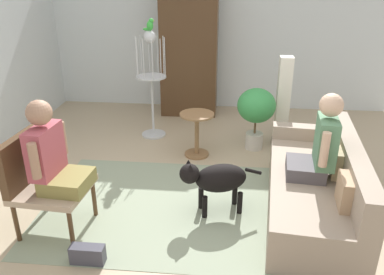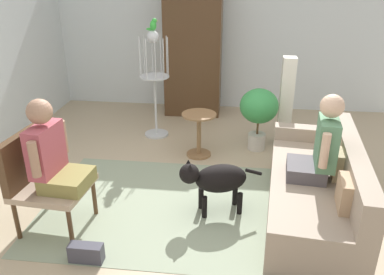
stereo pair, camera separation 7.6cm
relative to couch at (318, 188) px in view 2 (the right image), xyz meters
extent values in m
plane|color=tan|center=(-1.27, 0.05, -0.29)|extent=(7.80, 7.80, 0.00)
cube|color=silver|center=(-1.27, 3.36, 0.97)|extent=(6.18, 0.12, 2.52)
cube|color=gray|center=(-1.40, -0.08, -0.29)|extent=(2.97, 2.00, 0.01)
cube|color=gray|center=(-0.05, -0.02, -0.07)|extent=(1.05, 2.13, 0.44)
cube|color=gray|center=(0.28, -0.05, 0.32)|extent=(0.38, 2.06, 0.35)
cube|color=gray|center=(0.04, 0.91, 0.23)|extent=(0.87, 0.26, 0.17)
cube|color=tan|center=(0.10, -0.55, 0.29)|extent=(0.13, 0.33, 0.28)
cube|color=#C6B284|center=(0.16, 0.01, 0.29)|extent=(0.13, 0.29, 0.28)
cube|color=#C6B284|center=(0.21, 0.57, 0.29)|extent=(0.13, 0.31, 0.28)
cylinder|color=#4C331E|center=(-2.28, -0.30, -0.09)|extent=(0.04, 0.04, 0.41)
cylinder|color=#4C331E|center=(-2.32, -0.82, -0.09)|extent=(0.04, 0.04, 0.41)
cylinder|color=#4C331E|center=(-2.82, -0.26, -0.09)|extent=(0.04, 0.04, 0.41)
cylinder|color=#4C331E|center=(-2.86, -0.78, -0.09)|extent=(0.04, 0.04, 0.41)
cube|color=tan|center=(-2.57, -0.54, 0.15)|extent=(0.69, 0.67, 0.06)
cube|color=#4C331E|center=(-2.85, -0.51, 0.43)|extent=(0.13, 0.63, 0.50)
cube|color=#524D53|center=(-0.14, -0.01, 0.22)|extent=(0.42, 0.45, 0.14)
cube|color=#598C66|center=(0.02, -0.03, 0.53)|extent=(0.22, 0.43, 0.49)
sphere|color=#DDB293|center=(0.02, -0.03, 0.90)|extent=(0.22, 0.22, 0.22)
cylinder|color=#DDB293|center=(-0.05, -0.27, 0.55)|extent=(0.08, 0.08, 0.34)
cylinder|color=#DDB293|center=(0.00, 0.22, 0.55)|extent=(0.08, 0.08, 0.34)
cube|color=olive|center=(-2.42, -0.55, 0.25)|extent=(0.44, 0.45, 0.14)
cube|color=#B24C59|center=(-2.59, -0.54, 0.55)|extent=(0.21, 0.43, 0.47)
sphere|color=#A57A60|center=(-2.59, -0.54, 0.92)|extent=(0.23, 0.23, 0.23)
cylinder|color=#A57A60|center=(-2.53, -0.29, 0.58)|extent=(0.08, 0.08, 0.33)
cylinder|color=#A57A60|center=(-2.57, -0.79, 0.58)|extent=(0.08, 0.08, 0.33)
cylinder|color=olive|center=(-1.35, 1.22, 0.30)|extent=(0.46, 0.46, 0.02)
cylinder|color=olive|center=(-1.35, 1.22, 0.00)|extent=(0.06, 0.06, 0.58)
cylinder|color=olive|center=(-1.35, 1.22, -0.28)|extent=(0.33, 0.33, 0.03)
ellipsoid|color=black|center=(-0.99, -0.09, 0.10)|extent=(0.60, 0.44, 0.29)
sphere|color=black|center=(-1.31, -0.18, 0.19)|extent=(0.20, 0.20, 0.20)
cone|color=black|center=(-1.29, -0.23, 0.29)|extent=(0.06, 0.06, 0.06)
cone|color=black|center=(-1.32, -0.14, 0.29)|extent=(0.06, 0.06, 0.06)
cylinder|color=black|center=(-0.66, 0.02, 0.14)|extent=(0.18, 0.09, 0.10)
cylinder|color=black|center=(-1.14, -0.23, -0.17)|extent=(0.06, 0.06, 0.25)
cylinder|color=black|center=(-1.20, -0.06, -0.17)|extent=(0.06, 0.06, 0.25)
cylinder|color=black|center=(-0.79, -0.12, -0.17)|extent=(0.06, 0.06, 0.25)
cylinder|color=black|center=(-0.84, 0.05, -0.17)|extent=(0.06, 0.06, 0.25)
cylinder|color=silver|center=(-2.07, 1.84, -0.28)|extent=(0.36, 0.36, 0.03)
cylinder|color=silver|center=(-2.07, 1.84, 0.16)|extent=(0.04, 0.04, 0.91)
cylinder|color=silver|center=(-2.07, 1.84, 0.63)|extent=(0.43, 0.43, 0.02)
cylinder|color=silver|center=(-1.86, 1.84, 0.91)|extent=(0.01, 0.01, 0.55)
cylinder|color=silver|center=(-1.90, 1.96, 0.91)|extent=(0.01, 0.01, 0.55)
cylinder|color=silver|center=(-2.01, 2.03, 0.91)|extent=(0.01, 0.01, 0.55)
cylinder|color=silver|center=(-2.13, 2.03, 0.91)|extent=(0.01, 0.01, 0.55)
cylinder|color=silver|center=(-2.23, 1.96, 0.91)|extent=(0.01, 0.01, 0.55)
cylinder|color=silver|center=(-2.27, 1.84, 0.91)|extent=(0.01, 0.01, 0.55)
cylinder|color=silver|center=(-2.23, 1.72, 0.91)|extent=(0.01, 0.01, 0.55)
cylinder|color=silver|center=(-2.13, 1.64, 0.91)|extent=(0.01, 0.01, 0.55)
cylinder|color=silver|center=(-2.01, 1.64, 0.91)|extent=(0.01, 0.01, 0.55)
cylinder|color=silver|center=(-1.90, 1.72, 0.91)|extent=(0.01, 0.01, 0.55)
sphere|color=silver|center=(-2.07, 1.84, 1.19)|extent=(0.17, 0.17, 0.17)
ellipsoid|color=green|center=(-2.06, 1.84, 1.35)|extent=(0.09, 0.10, 0.14)
sphere|color=green|center=(-2.04, 1.84, 1.41)|extent=(0.07, 0.07, 0.07)
cone|color=#D8BF4C|center=(-2.00, 1.84, 1.41)|extent=(0.03, 0.02, 0.02)
ellipsoid|color=green|center=(-2.10, 1.84, 1.30)|extent=(0.12, 0.03, 0.04)
cylinder|color=beige|center=(-0.56, 1.52, -0.18)|extent=(0.24, 0.24, 0.23)
cylinder|color=brown|center=(-0.56, 1.52, 0.04)|extent=(0.03, 0.03, 0.20)
ellipsoid|color=#359147|center=(-0.56, 1.52, 0.35)|extent=(0.52, 0.52, 0.47)
cube|color=#4C4742|center=(-0.18, 1.73, -0.26)|extent=(0.20, 0.20, 0.06)
cube|color=white|center=(-0.18, 1.73, 0.37)|extent=(0.18, 0.18, 1.21)
cube|color=#4C331E|center=(-1.63, 2.95, 0.75)|extent=(0.93, 0.56, 2.08)
cube|color=#3F3F4C|center=(-2.11, -1.00, -0.20)|extent=(0.30, 0.11, 0.17)
camera|label=1|loc=(-0.94, -3.63, 2.11)|focal=36.85mm
camera|label=2|loc=(-0.87, -3.62, 2.11)|focal=36.85mm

